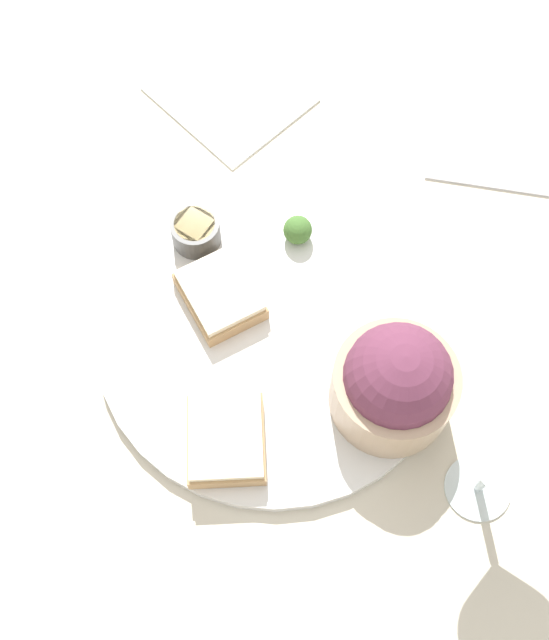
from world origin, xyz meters
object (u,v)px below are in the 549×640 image
(cheese_toast_far, at_px, (220,295))
(salad_bowl, at_px, (395,383))
(napkin, at_px, (230,94))
(fork, at_px, (511,187))
(wine_glass, at_px, (511,457))
(cheese_toast_near, at_px, (226,439))
(sauce_ramekin, at_px, (196,230))

(cheese_toast_far, bearing_deg, salad_bowl, -156.62)
(napkin, distance_m, fork, 0.33)
(napkin, bearing_deg, salad_bowl, 169.41)
(wine_glass, bearing_deg, salad_bowl, 10.68)
(cheese_toast_near, height_order, napkin, cheese_toast_near)
(sauce_ramekin, height_order, cheese_toast_far, sauce_ramekin)
(napkin, bearing_deg, sauce_ramekin, 137.90)
(salad_bowl, bearing_deg, wine_glass, -169.32)
(napkin, relative_size, fork, 1.28)
(cheese_toast_near, distance_m, fork, 0.41)
(cheese_toast_near, relative_size, cheese_toast_far, 1.23)
(salad_bowl, xyz_separation_m, cheese_toast_near, (0.05, 0.15, -0.04))
(salad_bowl, distance_m, cheese_toast_near, 0.16)
(cheese_toast_near, relative_size, fork, 0.77)
(cheese_toast_far, bearing_deg, napkin, -34.28)
(cheese_toast_far, xyz_separation_m, fork, (-0.05, -0.33, -0.02))
(sauce_ramekin, height_order, napkin, sauce_ramekin)
(cheese_toast_near, bearing_deg, sauce_ramekin, -24.33)
(cheese_toast_near, xyz_separation_m, napkin, (0.34, -0.22, -0.02))
(cheese_toast_near, relative_size, wine_glass, 0.68)
(salad_bowl, distance_m, sauce_ramekin, 0.26)
(salad_bowl, height_order, fork, salad_bowl)
(sauce_ramekin, distance_m, napkin, 0.20)
(cheese_toast_far, distance_m, napkin, 0.27)
(fork, bearing_deg, sauce_ramekin, 68.04)
(salad_bowl, xyz_separation_m, cheese_toast_far, (0.17, 0.08, -0.04))
(wine_glass, bearing_deg, sauce_ramekin, 12.53)
(salad_bowl, height_order, cheese_toast_far, salad_bowl)
(sauce_ramekin, distance_m, wine_glass, 0.38)
(cheese_toast_near, distance_m, wine_glass, 0.25)
(cheese_toast_far, height_order, napkin, cheese_toast_far)
(wine_glass, bearing_deg, fork, -45.81)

